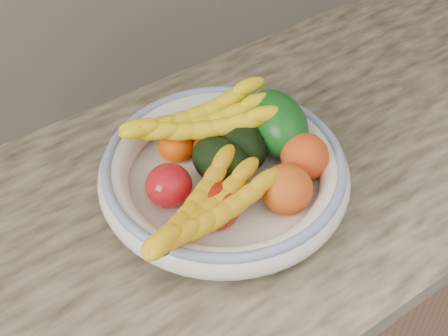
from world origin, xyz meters
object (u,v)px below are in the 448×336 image
fruit_bowl (224,173)px  banana_bunch_front (206,213)px  banana_bunch_back (200,125)px  green_mango (276,124)px

fruit_bowl → banana_bunch_front: 0.12m
banana_bunch_back → green_mango: bearing=-12.8°
fruit_bowl → banana_bunch_back: (0.01, 0.08, 0.04)m
green_mango → banana_bunch_front: green_mango is taller
fruit_bowl → banana_bunch_back: 0.09m
green_mango → banana_bunch_front: size_ratio=0.53×
banana_bunch_back → banana_bunch_front: size_ratio=1.04×
banana_bunch_back → banana_bunch_front: (-0.09, -0.15, -0.01)m
green_mango → banana_bunch_back: 0.12m
green_mango → banana_bunch_front: bearing=-144.3°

